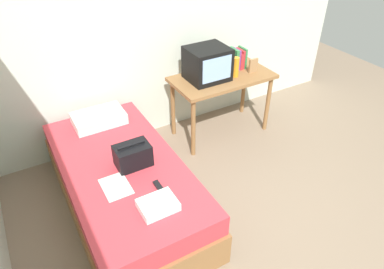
{
  "coord_description": "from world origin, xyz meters",
  "views": [
    {
      "loc": [
        -1.51,
        -1.44,
        2.5
      ],
      "look_at": [
        -0.13,
        0.98,
        0.52
      ],
      "focal_mm": 32.59,
      "sensor_mm": 36.0,
      "label": 1
    }
  ],
  "objects_px": {
    "desk": "(222,84)",
    "folded_towel": "(158,205)",
    "bed": "(124,186)",
    "picture_frame": "(253,66)",
    "magazine": "(116,186)",
    "tv": "(207,64)",
    "water_bottle": "(236,67)",
    "book_row": "(238,59)",
    "remote_dark": "(159,187)",
    "handbag": "(133,155)",
    "pillow": "(99,118)"
  },
  "relations": [
    {
      "from": "water_bottle",
      "to": "handbag",
      "type": "bearing_deg",
      "value": -157.96
    },
    {
      "from": "bed",
      "to": "picture_frame",
      "type": "xyz_separation_m",
      "value": [
        1.83,
        0.53,
        0.58
      ]
    },
    {
      "from": "water_bottle",
      "to": "handbag",
      "type": "height_order",
      "value": "water_bottle"
    },
    {
      "from": "handbag",
      "to": "bed",
      "type": "bearing_deg",
      "value": 146.33
    },
    {
      "from": "water_bottle",
      "to": "picture_frame",
      "type": "relative_size",
      "value": 1.38
    },
    {
      "from": "tv",
      "to": "book_row",
      "type": "bearing_deg",
      "value": 8.61
    },
    {
      "from": "desk",
      "to": "folded_towel",
      "type": "relative_size",
      "value": 4.14
    },
    {
      "from": "tv",
      "to": "remote_dark",
      "type": "xyz_separation_m",
      "value": [
        -1.12,
        -1.08,
        -0.4
      ]
    },
    {
      "from": "tv",
      "to": "picture_frame",
      "type": "bearing_deg",
      "value": -12.12
    },
    {
      "from": "water_bottle",
      "to": "book_row",
      "type": "relative_size",
      "value": 0.91
    },
    {
      "from": "desk",
      "to": "remote_dark",
      "type": "relative_size",
      "value": 7.44
    },
    {
      "from": "book_row",
      "to": "remote_dark",
      "type": "height_order",
      "value": "book_row"
    },
    {
      "from": "tv",
      "to": "water_bottle",
      "type": "bearing_deg",
      "value": -18.7
    },
    {
      "from": "desk",
      "to": "folded_towel",
      "type": "xyz_separation_m",
      "value": [
        -1.4,
        -1.24,
        -0.1
      ]
    },
    {
      "from": "picture_frame",
      "to": "pillow",
      "type": "height_order",
      "value": "picture_frame"
    },
    {
      "from": "bed",
      "to": "tv",
      "type": "relative_size",
      "value": 4.55
    },
    {
      "from": "water_bottle",
      "to": "pillow",
      "type": "distance_m",
      "value": 1.58
    },
    {
      "from": "desk",
      "to": "handbag",
      "type": "bearing_deg",
      "value": -153.76
    },
    {
      "from": "water_bottle",
      "to": "magazine",
      "type": "xyz_separation_m",
      "value": [
        -1.72,
        -0.79,
        -0.34
      ]
    },
    {
      "from": "pillow",
      "to": "remote_dark",
      "type": "height_order",
      "value": "pillow"
    },
    {
      "from": "handbag",
      "to": "magazine",
      "type": "xyz_separation_m",
      "value": [
        -0.23,
        -0.19,
        -0.1
      ]
    },
    {
      "from": "remote_dark",
      "to": "book_row",
      "type": "bearing_deg",
      "value": 36.15
    },
    {
      "from": "bed",
      "to": "picture_frame",
      "type": "height_order",
      "value": "picture_frame"
    },
    {
      "from": "picture_frame",
      "to": "desk",
      "type": "bearing_deg",
      "value": 166.61
    },
    {
      "from": "bed",
      "to": "magazine",
      "type": "xyz_separation_m",
      "value": [
        -0.14,
        -0.25,
        0.27
      ]
    },
    {
      "from": "pillow",
      "to": "handbag",
      "type": "height_order",
      "value": "handbag"
    },
    {
      "from": "water_bottle",
      "to": "remote_dark",
      "type": "xyz_separation_m",
      "value": [
        -1.42,
        -0.98,
        -0.33
      ]
    },
    {
      "from": "bed",
      "to": "magazine",
      "type": "bearing_deg",
      "value": -118.51
    },
    {
      "from": "picture_frame",
      "to": "remote_dark",
      "type": "relative_size",
      "value": 1.04
    },
    {
      "from": "desk",
      "to": "water_bottle",
      "type": "xyz_separation_m",
      "value": [
        0.12,
        -0.07,
        0.21
      ]
    },
    {
      "from": "magazine",
      "to": "remote_dark",
      "type": "xyz_separation_m",
      "value": [
        0.3,
        -0.19,
        0.01
      ]
    },
    {
      "from": "picture_frame",
      "to": "remote_dark",
      "type": "xyz_separation_m",
      "value": [
        -1.67,
        -0.97,
        -0.3
      ]
    },
    {
      "from": "picture_frame",
      "to": "folded_towel",
      "type": "distance_m",
      "value": 2.13
    },
    {
      "from": "bed",
      "to": "book_row",
      "type": "height_order",
      "value": "book_row"
    },
    {
      "from": "pillow",
      "to": "magazine",
      "type": "bearing_deg",
      "value": -100.17
    },
    {
      "from": "book_row",
      "to": "handbag",
      "type": "bearing_deg",
      "value": -154.69
    },
    {
      "from": "water_bottle",
      "to": "handbag",
      "type": "xyz_separation_m",
      "value": [
        -1.49,
        -0.6,
        -0.24
      ]
    },
    {
      "from": "bed",
      "to": "tv",
      "type": "distance_m",
      "value": 1.58
    },
    {
      "from": "desk",
      "to": "pillow",
      "type": "bearing_deg",
      "value": 175.29
    },
    {
      "from": "picture_frame",
      "to": "pillow",
      "type": "bearing_deg",
      "value": 173.51
    },
    {
      "from": "book_row",
      "to": "folded_towel",
      "type": "xyz_separation_m",
      "value": [
        -1.68,
        -1.34,
        -0.31
      ]
    },
    {
      "from": "water_bottle",
      "to": "folded_towel",
      "type": "bearing_deg",
      "value": -142.5
    },
    {
      "from": "desk",
      "to": "magazine",
      "type": "relative_size",
      "value": 4.0
    },
    {
      "from": "bed",
      "to": "remote_dark",
      "type": "xyz_separation_m",
      "value": [
        0.16,
        -0.44,
        0.28
      ]
    },
    {
      "from": "remote_dark",
      "to": "desk",
      "type": "bearing_deg",
      "value": 38.84
    },
    {
      "from": "tv",
      "to": "magazine",
      "type": "xyz_separation_m",
      "value": [
        -1.41,
        -0.89,
        -0.41
      ]
    },
    {
      "from": "folded_towel",
      "to": "remote_dark",
      "type": "bearing_deg",
      "value": 62.63
    },
    {
      "from": "picture_frame",
      "to": "magazine",
      "type": "relative_size",
      "value": 0.56
    },
    {
      "from": "tv",
      "to": "magazine",
      "type": "distance_m",
      "value": 1.72
    },
    {
      "from": "water_bottle",
      "to": "desk",
      "type": "bearing_deg",
      "value": 148.93
    }
  ]
}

